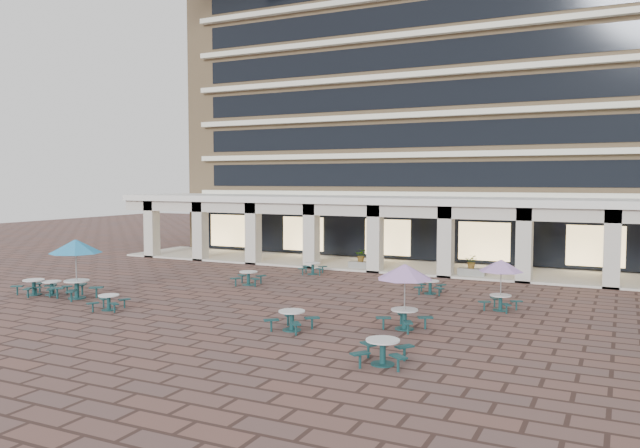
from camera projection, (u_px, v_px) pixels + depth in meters
The scene contains 16 objects.
ground at pixel (313, 317), 24.82m from camera, with size 120.00×120.00×0.00m, color brown.
apartment_building at pixel (465, 85), 46.77m from camera, with size 40.00×15.50×25.20m.
retail_arcade at pixel (422, 220), 37.88m from camera, with size 42.00×6.60×4.40m.
picnic_table_0 at pixel (34, 286), 29.48m from camera, with size 1.89×1.89×0.73m.
picnic_table_1 at pixel (109, 301), 26.03m from camera, with size 1.72×1.72×0.64m.
picnic_table_2 at pixel (383, 350), 18.30m from camera, with size 1.88×1.88×0.76m.
picnic_table_4 at pixel (76, 249), 28.48m from camera, with size 2.35×2.35×2.71m.
picnic_table_5 at pixel (292, 319), 22.49m from camera, with size 1.73×1.73×0.73m.
picnic_table_6 at pixel (405, 274), 22.56m from camera, with size 2.06×2.06×2.38m.
picnic_table_8 at pixel (52, 287), 29.49m from camera, with size 1.52×1.52×0.65m.
picnic_table_9 at pixel (248, 277), 32.30m from camera, with size 1.85×1.85×0.71m.
picnic_table_10 at pixel (430, 286), 29.78m from camera, with size 1.61×1.61×0.64m.
picnic_table_11 at pixel (501, 267), 25.84m from camera, with size 1.84×1.84×2.13m.
picnic_table_12 at pixel (313, 267), 35.96m from camera, with size 1.78×1.78×0.68m.
planter_left at pixel (361, 261), 37.74m from camera, with size 1.50×0.72×1.27m.
planter_right at pixel (472, 268), 34.83m from camera, with size 1.50×0.67×1.28m.
Camera 1 is at (10.99, -21.90, 5.41)m, focal length 35.00 mm.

